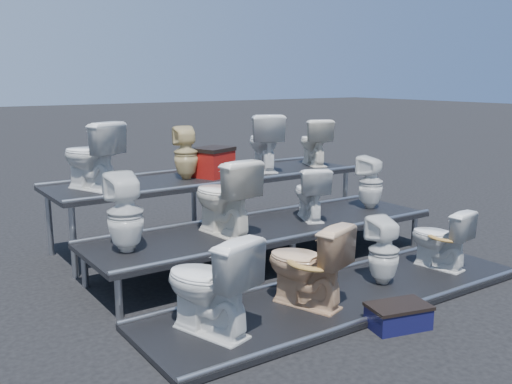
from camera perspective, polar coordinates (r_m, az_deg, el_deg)
ground at (r=6.70m, az=1.11°, el=-7.26°), size 80.00×80.00×0.00m
tier_front at (r=5.75m, az=8.76°, el=-10.33°), size 4.20×1.20×0.06m
tier_mid at (r=6.63m, az=1.12°, el=-5.38°), size 4.20×1.20×0.46m
tier_back at (r=7.64m, az=-4.53°, el=-1.59°), size 4.20×1.20×0.86m
toilet_0 at (r=4.74m, az=-4.75°, el=-9.14°), size 0.71×0.94×0.85m
toilet_1 at (r=5.30m, az=5.07°, el=-7.18°), size 0.68×0.89×0.80m
toilet_2 at (r=5.99m, az=12.66°, el=-5.76°), size 0.37×0.37×0.70m
toilet_3 at (r=6.64m, az=17.90°, el=-4.41°), size 0.48×0.71×0.68m
toilet_4 at (r=5.69m, az=-12.94°, el=-2.04°), size 0.38×0.38×0.78m
toilet_5 at (r=6.16m, az=-3.27°, el=-0.46°), size 0.55×0.87×0.84m
toilet_6 at (r=6.87m, az=5.42°, el=-0.09°), size 0.58×0.72×0.64m
toilet_7 at (r=7.55m, az=11.41°, el=0.95°), size 0.38×0.38×0.69m
toilet_8 at (r=6.86m, az=-16.22°, el=3.52°), size 0.70×0.89×0.79m
toilet_9 at (r=7.34m, az=-7.04°, el=3.91°), size 0.37×0.38×0.67m
toilet_10 at (r=7.96m, az=0.83°, el=5.01°), size 0.72×0.89×0.79m
toilet_11 at (r=8.52m, az=5.82°, el=5.01°), size 0.59×0.76×0.69m
red_crate at (r=7.50m, az=-4.27°, el=2.82°), size 0.57×0.52×0.34m
step_stool at (r=5.23m, az=14.04°, el=-12.09°), size 0.57×0.42×0.18m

